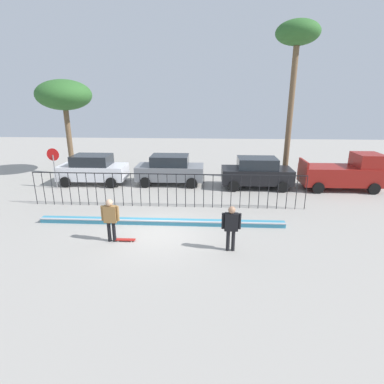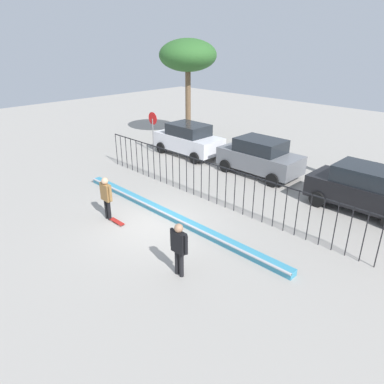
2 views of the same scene
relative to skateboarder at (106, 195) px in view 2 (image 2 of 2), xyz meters
name	(u,v)px [view 2 (image 2 of 2)]	position (x,y,z in m)	size (l,w,h in m)	color
ground_plane	(154,225)	(1.68, 0.95, -1.05)	(60.00, 60.00, 0.00)	#9E9991
bowl_coping_ledge	(170,215)	(1.68, 1.77, -0.93)	(11.00, 0.40, 0.27)	teal
perimeter_fence	(209,178)	(1.68, 4.06, 0.04)	(14.04, 0.04, 1.77)	black
skateboarder	(106,195)	(0.00, 0.00, 0.00)	(0.71, 0.27, 1.76)	black
skateboard	(117,222)	(0.51, 0.04, -0.99)	(0.80, 0.20, 0.07)	#A51E19
camera_operator	(179,245)	(4.63, -0.50, -0.01)	(0.71, 0.26, 1.75)	black
parked_car_white	(189,139)	(-3.75, 8.18, -0.08)	(4.30, 2.12, 1.90)	silver
parked_car_gray	(260,157)	(1.29, 8.36, -0.08)	(4.30, 2.12, 1.90)	slate
parked_car_black	(364,189)	(6.77, 7.83, -0.08)	(4.30, 2.12, 1.90)	black
stop_sign	(153,127)	(-5.68, 7.02, 0.56)	(0.76, 0.07, 2.50)	slate
palm_tree_short	(188,56)	(-6.18, 10.55, 4.47)	(3.71, 3.71, 6.61)	brown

